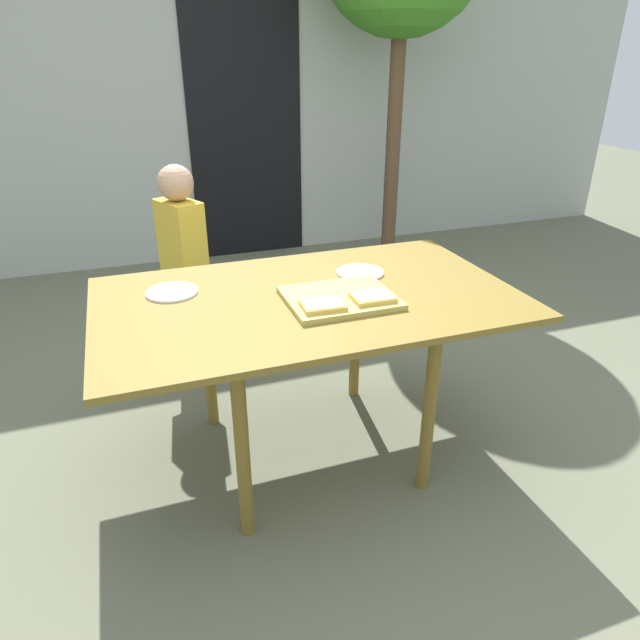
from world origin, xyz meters
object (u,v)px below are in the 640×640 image
pizza_slice_near_left (323,305)px  plate_white_right (360,272)px  dining_table (308,312)px  child_left (184,261)px  pizza_slice_near_right (373,297)px  cutting_board (340,298)px  plate_white_left (172,292)px

pizza_slice_near_left → plate_white_right: 0.42m
dining_table → child_left: 0.91m
pizza_slice_near_right → child_left: 1.15m
pizza_slice_near_left → child_left: 1.07m
dining_table → pizza_slice_near_left: (0.00, -0.16, 0.10)m
cutting_board → child_left: (-0.46, 0.92, -0.11)m
child_left → cutting_board: bearing=-63.4°
dining_table → cutting_board: bearing=-41.4°
dining_table → pizza_slice_near_right: (0.19, -0.16, 0.10)m
plate_white_right → cutting_board: bearing=-127.9°
dining_table → plate_white_right: (0.28, 0.15, 0.07)m
dining_table → plate_white_right: plate_white_right is taller
plate_white_right → child_left: 0.95m
pizza_slice_near_right → plate_white_right: size_ratio=0.77×
pizza_slice_near_left → plate_white_left: pizza_slice_near_left is taller
plate_white_right → plate_white_left: bearing=176.5°
cutting_board → pizza_slice_near_right: 0.13m
pizza_slice_near_right → plate_white_right: 0.32m
cutting_board → plate_white_right: bearing=52.1°
pizza_slice_near_right → plate_white_left: (-0.68, 0.36, -0.03)m
dining_table → pizza_slice_near_left: bearing=-89.6°
dining_table → plate_white_left: size_ratio=7.98×
dining_table → cutting_board: (0.10, -0.08, 0.08)m
cutting_board → child_left: child_left is taller
plate_white_right → child_left: (-0.65, 0.69, -0.10)m
pizza_slice_near_left → plate_white_left: (-0.48, 0.36, -0.03)m
child_left → plate_white_right: bearing=-46.7°
plate_white_right → pizza_slice_near_left: bearing=-131.4°
pizza_slice_near_right → plate_white_left: 0.77m
cutting_board → pizza_slice_near_left: (-0.09, -0.08, 0.02)m
plate_white_left → child_left: size_ratio=0.18×
plate_white_left → child_left: (0.12, 0.64, -0.10)m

